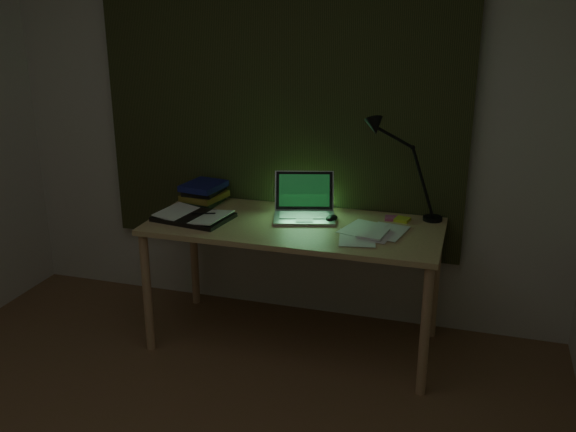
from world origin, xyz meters
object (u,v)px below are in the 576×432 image
(open_textbook, at_px, (194,216))
(desk_lamp, at_px, (436,170))
(loose_papers, at_px, (365,232))
(laptop, at_px, (304,199))
(book_stack, at_px, (205,193))
(desk, at_px, (294,285))

(open_textbook, xyz_separation_m, desk_lamp, (1.29, 0.37, 0.27))
(open_textbook, distance_m, loose_papers, 0.97)
(laptop, distance_m, book_stack, 0.67)
(book_stack, relative_size, loose_papers, 0.78)
(laptop, distance_m, open_textbook, 0.63)
(desk, xyz_separation_m, loose_papers, (0.40, -0.04, 0.38))
(desk, bearing_deg, desk_lamp, 21.25)
(desk, distance_m, laptop, 0.50)
(laptop, height_order, desk_lamp, desk_lamp)
(laptop, relative_size, book_stack, 1.54)
(desk, xyz_separation_m, open_textbook, (-0.57, -0.08, 0.38))
(laptop, bearing_deg, desk_lamp, -0.09)
(desk, relative_size, book_stack, 6.47)
(desk, distance_m, book_stack, 0.79)
(desk, relative_size, loose_papers, 5.07)
(laptop, xyz_separation_m, loose_papers, (0.37, -0.13, -0.11))
(desk, height_order, desk_lamp, desk_lamp)
(laptop, height_order, book_stack, laptop)
(desk, relative_size, open_textbook, 4.00)
(desk_lamp, bearing_deg, laptop, -166.78)
(laptop, relative_size, desk_lamp, 0.66)
(book_stack, bearing_deg, loose_papers, -13.38)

